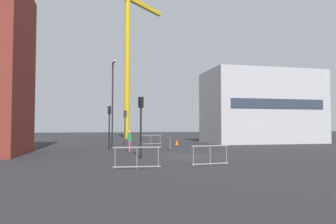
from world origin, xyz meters
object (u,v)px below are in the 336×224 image
at_px(pedestrian_walking, 129,139).
at_px(traffic_cone_striped, 177,143).
at_px(streetlamp_tall, 113,98).
at_px(traffic_light_median, 109,120).
at_px(traffic_light_near, 125,122).
at_px(traffic_light_corner, 141,117).
at_px(construction_crane, 128,45).

relative_size(pedestrian_walking, traffic_cone_striped, 2.98).
bearing_deg(streetlamp_tall, traffic_light_median, -103.24).
relative_size(traffic_light_near, traffic_light_corner, 0.95).
relative_size(construction_crane, traffic_light_corner, 5.98).
height_order(traffic_light_corner, traffic_cone_striped, traffic_light_corner).
distance_m(construction_crane, traffic_light_corner, 33.41).
bearing_deg(traffic_cone_striped, pedestrian_walking, -129.88).
bearing_deg(traffic_light_median, pedestrian_walking, -56.45).
xyz_separation_m(traffic_light_corner, pedestrian_walking, (-0.17, 5.52, -1.69)).
bearing_deg(pedestrian_walking, streetlamp_tall, 107.08).
xyz_separation_m(traffic_light_corner, traffic_cone_striped, (5.64, 12.46, -2.42)).
distance_m(traffic_light_median, traffic_light_corner, 8.03).
height_order(construction_crane, traffic_light_near, construction_crane).
relative_size(traffic_light_median, traffic_light_corner, 0.96).
relative_size(construction_crane, streetlamp_tall, 2.95).
distance_m(streetlamp_tall, traffic_cone_striped, 8.83).
distance_m(traffic_light_median, pedestrian_walking, 3.23).
bearing_deg(pedestrian_walking, traffic_light_corner, -88.29).
bearing_deg(traffic_light_near, streetlamp_tall, -107.20).
bearing_deg(traffic_cone_striped, traffic_light_near, 158.18).
bearing_deg(traffic_light_median, traffic_light_corner, -77.70).
distance_m(streetlamp_tall, pedestrian_walking, 5.48).
height_order(traffic_light_near, traffic_light_median, traffic_light_median).
height_order(construction_crane, traffic_light_corner, construction_crane).
height_order(construction_crane, traffic_light_median, construction_crane).
bearing_deg(streetlamp_tall, traffic_light_corner, -81.80).
bearing_deg(traffic_light_near, traffic_light_median, -106.32).
bearing_deg(traffic_cone_striped, construction_crane, 100.92).
bearing_deg(pedestrian_walking, construction_crane, 84.89).
bearing_deg(construction_crane, traffic_light_corner, -93.89).
bearing_deg(construction_crane, traffic_cone_striped, -79.08).
height_order(construction_crane, streetlamp_tall, construction_crane).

